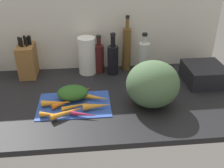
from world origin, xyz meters
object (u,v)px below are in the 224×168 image
(bottle_0, at_px, (99,58))
(bottle_1, at_px, (113,59))
(carrot_3, at_px, (56,103))
(bottle_3, at_px, (143,57))
(cutting_board, at_px, (74,104))
(winter_squash, at_px, (153,84))
(carrot_0, at_px, (68,112))
(bottle_2, at_px, (127,48))
(carrot_1, at_px, (72,93))
(carrot_7, at_px, (50,115))
(carrot_2, at_px, (97,106))
(dish_rack, at_px, (204,74))
(carrot_4, at_px, (84,114))
(paper_towel_roll, at_px, (87,56))
(knife_block, at_px, (28,60))
(carrot_9, at_px, (62,103))
(carrot_8, at_px, (95,97))
(carrot_6, at_px, (77,106))
(carrot_5, at_px, (83,92))

(bottle_0, height_order, bottle_1, bottle_1)
(carrot_3, bearing_deg, bottle_3, 34.13)
(cutting_board, distance_m, winter_squash, 0.42)
(carrot_0, xyz_separation_m, winter_squash, (0.43, 0.06, 0.10))
(bottle_2, bearing_deg, bottle_1, -148.75)
(bottle_1, bearing_deg, carrot_1, -134.27)
(cutting_board, relative_size, carrot_0, 2.10)
(carrot_7, distance_m, winter_squash, 0.52)
(carrot_2, relative_size, bottle_2, 0.40)
(carrot_1, height_order, dish_rack, dish_rack)
(carrot_3, bearing_deg, carrot_7, -101.72)
(carrot_4, relative_size, paper_towel_roll, 0.58)
(dish_rack, bearing_deg, winter_squash, -149.95)
(cutting_board, height_order, bottle_3, bottle_3)
(paper_towel_roll, distance_m, bottle_3, 0.35)
(carrot_1, relative_size, knife_block, 0.53)
(knife_block, height_order, bottle_0, knife_block)
(carrot_3, bearing_deg, cutting_board, 5.55)
(bottle_0, bearing_deg, dish_rack, -17.93)
(carrot_9, height_order, winter_squash, winter_squash)
(carrot_9, xyz_separation_m, bottle_0, (0.21, 0.39, 0.08))
(carrot_2, relative_size, carrot_8, 0.94)
(cutting_board, bearing_deg, carrot_2, -26.68)
(cutting_board, bearing_deg, bottle_0, 67.89)
(cutting_board, xyz_separation_m, carrot_0, (-0.03, -0.10, 0.02))
(carrot_8, bearing_deg, carrot_7, -149.16)
(carrot_4, relative_size, dish_rack, 0.57)
(cutting_board, height_order, carrot_6, carrot_6)
(knife_block, distance_m, paper_towel_roll, 0.37)
(bottle_2, bearing_deg, carrot_5, -133.18)
(bottle_3, bearing_deg, cutting_board, -141.35)
(winter_squash, xyz_separation_m, bottle_1, (-0.16, 0.38, -0.02))
(bottle_2, bearing_deg, carrot_7, -131.06)
(carrot_5, xyz_separation_m, carrot_6, (-0.03, -0.14, -0.00))
(carrot_6, xyz_separation_m, winter_squash, (0.39, 0.01, 0.10))
(bottle_0, xyz_separation_m, bottle_3, (0.28, -0.03, 0.01))
(bottle_1, height_order, bottle_3, bottle_1)
(carrot_0, bearing_deg, winter_squash, 8.46)
(carrot_8, distance_m, bottle_2, 0.45)
(carrot_1, bearing_deg, knife_block, 134.07)
(carrot_7, relative_size, carrot_9, 0.90)
(carrot_8, bearing_deg, bottle_0, 83.16)
(knife_block, bearing_deg, carrot_7, -69.68)
(carrot_4, bearing_deg, bottle_1, 68.06)
(carrot_6, relative_size, carrot_9, 1.33)
(carrot_7, height_order, bottle_1, bottle_1)
(carrot_7, bearing_deg, carrot_0, 5.95)
(carrot_5, relative_size, carrot_6, 0.75)
(bottle_1, relative_size, bottle_3, 1.02)
(knife_block, height_order, dish_rack, knife_block)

